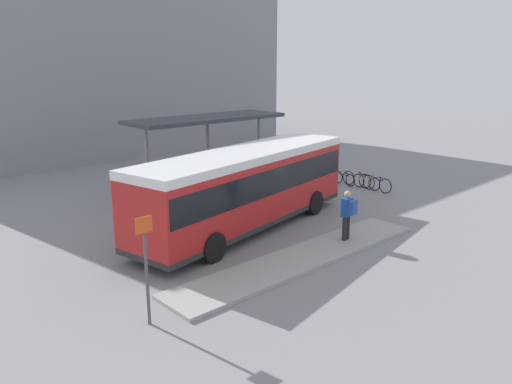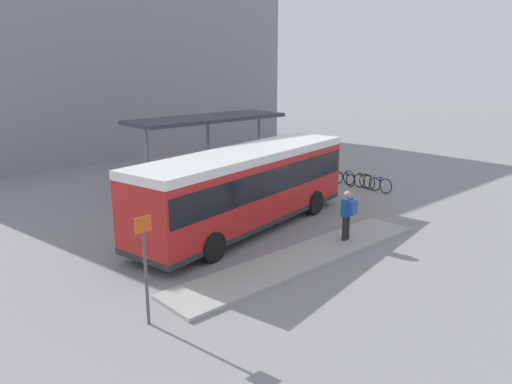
# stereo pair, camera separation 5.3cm
# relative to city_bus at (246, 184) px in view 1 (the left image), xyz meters

# --- Properties ---
(ground_plane) EXTENTS (120.00, 120.00, 0.00)m
(ground_plane) POSITION_rel_city_bus_xyz_m (-0.01, -0.00, -1.81)
(ground_plane) COLOR gray
(curb_island) EXTENTS (10.34, 1.80, 0.12)m
(curb_island) POSITION_rel_city_bus_xyz_m (-0.70, -3.60, -1.75)
(curb_island) COLOR #9E9E99
(curb_island) RESTS_ON ground_plane
(city_bus) EXTENTS (10.82, 4.41, 3.09)m
(city_bus) POSITION_rel_city_bus_xyz_m (0.00, 0.00, 0.00)
(city_bus) COLOR red
(city_bus) RESTS_ON ground_plane
(pedestrian_waiting) EXTENTS (0.47, 0.50, 1.81)m
(pedestrian_waiting) POSITION_rel_city_bus_xyz_m (1.61, -3.63, -0.65)
(pedestrian_waiting) COLOR #232328
(pedestrian_waiting) RESTS_ON curb_island
(bicycle_blue) EXTENTS (0.48, 1.79, 0.77)m
(bicycle_blue) POSITION_rel_city_bus_xyz_m (8.66, -0.11, -1.42)
(bicycle_blue) COLOR black
(bicycle_blue) RESTS_ON ground_plane
(bicycle_yellow) EXTENTS (0.48, 1.68, 0.72)m
(bicycle_yellow) POSITION_rel_city_bus_xyz_m (8.71, 0.55, -1.44)
(bicycle_yellow) COLOR black
(bicycle_yellow) RESTS_ON ground_plane
(bicycle_white) EXTENTS (0.48, 1.78, 0.77)m
(bicycle_white) POSITION_rel_city_bus_xyz_m (8.77, 1.20, -1.42)
(bicycle_white) COLOR black
(bicycle_white) RESTS_ON ground_plane
(bicycle_black) EXTENTS (0.48, 1.54, 0.67)m
(bicycle_black) POSITION_rel_city_bus_xyz_m (8.56, 1.86, -1.47)
(bicycle_black) COLOR black
(bicycle_black) RESTS_ON ground_plane
(station_shelter) EXTENTS (8.01, 2.64, 3.76)m
(station_shelter) POSITION_rel_city_bus_xyz_m (2.38, 5.51, 1.73)
(station_shelter) COLOR #383D47
(station_shelter) RESTS_ON ground_plane
(platform_sign) EXTENTS (0.44, 0.08, 2.80)m
(platform_sign) POSITION_rel_city_bus_xyz_m (-6.62, -3.84, -0.25)
(platform_sign) COLOR #4C4C51
(platform_sign) RESTS_ON ground_plane
(station_building) EXTENTS (25.60, 10.57, 13.75)m
(station_building) POSITION_rel_city_bus_xyz_m (4.58, 21.08, 5.07)
(station_building) COLOR gray
(station_building) RESTS_ON ground_plane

